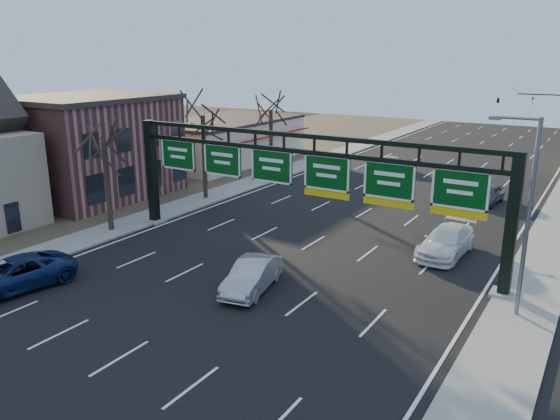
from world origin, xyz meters
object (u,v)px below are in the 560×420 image
Objects in this scene: car_white_wagon at (446,242)px; car_blue_suv at (14,274)px; sign_gantry at (301,178)px; car_silver_sedan at (252,276)px.

car_blue_suv is at bearing -133.65° from car_white_wagon.
sign_gantry is 5.19× the size of car_silver_sedan.
sign_gantry is at bearing 84.48° from car_silver_sedan.
car_white_wagon is (7.51, 4.26, -3.81)m from sign_gantry.
car_white_wagon is (17.16, 16.45, 0.01)m from car_blue_suv.
car_blue_suv reaches higher than car_silver_sedan.
car_silver_sedan is (0.60, -5.93, -3.85)m from sign_gantry.
sign_gantry is 16.01m from car_blue_suv.
car_white_wagon reaches higher than car_silver_sedan.
car_silver_sedan is at bearing -84.22° from sign_gantry.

